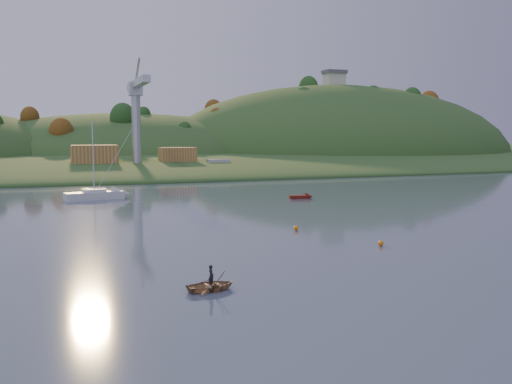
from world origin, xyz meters
name	(u,v)px	position (x,y,z in m)	size (l,w,h in m)	color
ground	(427,335)	(0.00, 0.00, 0.00)	(500.00, 500.00, 0.00)	#37475A
far_shore	(97,157)	(0.00, 230.00, 0.00)	(620.00, 220.00, 1.50)	#335421
shore_slope	(112,165)	(0.00, 165.00, 0.00)	(640.00, 150.00, 7.00)	#335421
hill_center	(126,158)	(10.00, 210.00, 0.00)	(140.00, 120.00, 36.00)	#335421
hill_right	(333,157)	(95.00, 195.00, 0.00)	(150.00, 130.00, 60.00)	#335421
hilltop_house	(334,78)	(95.00, 195.00, 33.40)	(9.00, 7.00, 6.45)	beige
hillside_trees	(106,162)	(0.00, 185.00, 0.00)	(280.00, 50.00, 32.00)	#204619
wharf	(148,168)	(5.00, 122.00, 1.20)	(42.00, 16.00, 2.40)	slate
shed_west	(94,155)	(-8.00, 123.00, 4.80)	(11.00, 8.00, 4.80)	#996333
shed_east	(177,155)	(13.00, 124.00, 4.40)	(9.00, 7.00, 4.00)	#996333
dock_crane	(137,104)	(2.00, 118.39, 17.17)	(3.20, 28.00, 20.30)	#B7B7BC
sailboat_far	(94,195)	(-11.83, 66.46, 0.77)	(9.07, 4.50, 12.08)	silver
canoe	(211,285)	(-8.16, 11.48, 0.33)	(2.27, 3.18, 0.66)	#987654
paddler	(211,280)	(-8.16, 11.48, 0.71)	(0.52, 0.34, 1.42)	black
red_tender	(304,197)	(19.02, 57.10, 0.26)	(3.84, 1.75, 1.26)	#59140C
work_vessel	(218,168)	(22.37, 118.00, 1.23)	(13.54, 5.21, 3.44)	slate
buoy_0	(381,243)	(10.01, 20.47, 0.25)	(0.50, 0.50, 0.50)	orange
buoy_1	(296,228)	(6.14, 30.62, 0.25)	(0.50, 0.50, 0.50)	orange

